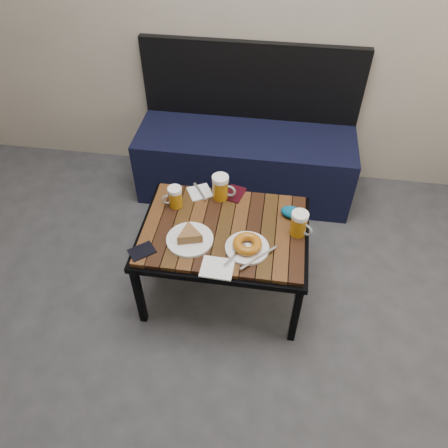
# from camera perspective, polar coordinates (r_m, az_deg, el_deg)

# --- Properties ---
(ground) EXTENTS (4.00, 4.00, 0.00)m
(ground) POSITION_cam_1_polar(r_m,az_deg,el_deg) (2.13, -6.08, -26.90)
(ground) COLOR #2D2D30
(ground) RESTS_ON ground
(bench) EXTENTS (1.40, 0.50, 0.95)m
(bench) POSITION_cam_1_polar(r_m,az_deg,el_deg) (2.95, 2.82, 8.90)
(bench) COLOR black
(bench) RESTS_ON ground
(cafe_table) EXTENTS (0.84, 0.62, 0.47)m
(cafe_table) POSITION_cam_1_polar(r_m,az_deg,el_deg) (2.19, 0.00, -1.33)
(cafe_table) COLOR black
(cafe_table) RESTS_ON ground
(beer_mug_left) EXTENTS (0.11, 0.09, 0.12)m
(beer_mug_left) POSITION_cam_1_polar(r_m,az_deg,el_deg) (2.25, -6.44, 3.53)
(beer_mug_left) COLOR #A86A0D
(beer_mug_left) RESTS_ON cafe_table
(beer_mug_centre) EXTENTS (0.13, 0.09, 0.14)m
(beer_mug_centre) POSITION_cam_1_polar(r_m,az_deg,el_deg) (2.28, -0.40, 4.81)
(beer_mug_centre) COLOR #A86A0D
(beer_mug_centre) RESTS_ON cafe_table
(beer_mug_right) EXTENTS (0.12, 0.11, 0.13)m
(beer_mug_right) POSITION_cam_1_polar(r_m,az_deg,el_deg) (2.12, 9.81, 0.03)
(beer_mug_right) COLOR #A86A0D
(beer_mug_right) RESTS_ON cafe_table
(plate_pie) EXTENTS (0.23, 0.23, 0.06)m
(plate_pie) POSITION_cam_1_polar(r_m,az_deg,el_deg) (2.09, -4.51, -1.71)
(plate_pie) COLOR white
(plate_pie) RESTS_ON cafe_table
(plate_bagel) EXTENTS (0.24, 0.25, 0.06)m
(plate_bagel) POSITION_cam_1_polar(r_m,az_deg,el_deg) (2.05, 3.05, -2.85)
(plate_bagel) COLOR white
(plate_bagel) RESTS_ON cafe_table
(napkin_left) EXTENTS (0.16, 0.16, 0.01)m
(napkin_left) POSITION_cam_1_polar(r_m,az_deg,el_deg) (2.35, -3.17, 4.17)
(napkin_left) COLOR white
(napkin_left) RESTS_ON cafe_table
(napkin_right) EXTENTS (0.15, 0.13, 0.01)m
(napkin_right) POSITION_cam_1_polar(r_m,az_deg,el_deg) (1.98, -0.89, -5.77)
(napkin_right) COLOR white
(napkin_right) RESTS_ON cafe_table
(passport_navy) EXTENTS (0.14, 0.14, 0.01)m
(passport_navy) POSITION_cam_1_polar(r_m,az_deg,el_deg) (2.09, -10.68, -3.50)
(passport_navy) COLOR black
(passport_navy) RESTS_ON cafe_table
(passport_burgundy) EXTENTS (0.12, 0.15, 0.01)m
(passport_burgundy) POSITION_cam_1_polar(r_m,az_deg,el_deg) (2.34, 1.39, 3.99)
(passport_burgundy) COLOR black
(passport_burgundy) RESTS_ON cafe_table
(knit_pouch) EXTENTS (0.13, 0.11, 0.05)m
(knit_pouch) POSITION_cam_1_polar(r_m,az_deg,el_deg) (2.23, 8.90, 1.50)
(knit_pouch) COLOR navy
(knit_pouch) RESTS_ON cafe_table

